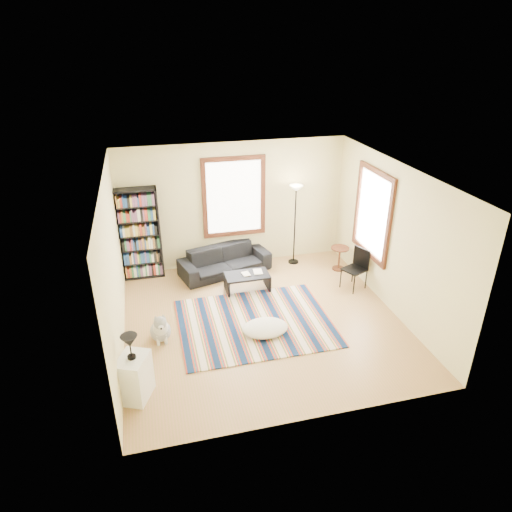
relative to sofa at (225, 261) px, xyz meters
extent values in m
cube|color=#AC754E|center=(0.32, -2.05, -0.34)|extent=(5.00, 5.00, 0.10)
cube|color=white|center=(0.32, -2.05, 2.56)|extent=(5.00, 5.00, 0.10)
cube|color=beige|center=(0.32, 0.50, 1.11)|extent=(5.00, 0.10, 2.80)
cube|color=beige|center=(0.32, -4.60, 1.11)|extent=(5.00, 0.10, 2.80)
cube|color=beige|center=(-2.23, -2.05, 1.11)|extent=(0.10, 5.00, 2.80)
cube|color=beige|center=(2.87, -2.05, 1.11)|extent=(0.10, 5.00, 2.80)
cube|color=white|center=(0.32, 0.42, 1.31)|extent=(1.20, 0.06, 1.60)
cube|color=white|center=(2.79, -1.25, 1.31)|extent=(0.06, 1.20, 1.60)
cube|color=#0D2143|center=(0.16, -2.10, -0.28)|extent=(2.78, 2.22, 0.02)
imported|color=black|center=(0.00, 0.00, 0.00)|extent=(1.26, 2.12, 0.58)
cube|color=black|center=(-1.77, 0.27, 0.71)|extent=(0.90, 0.30, 2.00)
cube|color=black|center=(0.30, -0.87, -0.11)|extent=(1.03, 0.82, 0.36)
imported|color=beige|center=(0.20, -0.87, 0.08)|extent=(0.22, 0.18, 0.02)
imported|color=beige|center=(0.45, -0.82, 0.08)|extent=(0.20, 0.26, 0.02)
ellipsoid|color=white|center=(0.27, -2.44, -0.19)|extent=(0.94, 0.79, 0.21)
cylinder|color=#4F2B13|center=(2.52, -0.48, -0.02)|extent=(0.47, 0.47, 0.54)
cube|color=black|center=(2.47, -1.33, 0.14)|extent=(0.55, 0.54, 0.86)
cube|color=white|center=(-1.98, -3.51, 0.06)|extent=(0.55, 0.61, 0.70)
camera|label=1|loc=(-1.54, -8.91, 4.52)|focal=32.00mm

